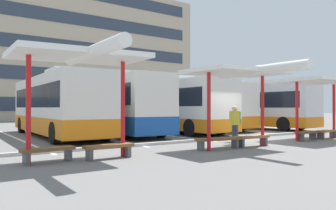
% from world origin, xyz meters
% --- Properties ---
extents(ground_plane, '(160.00, 160.00, 0.00)m').
position_xyz_m(ground_plane, '(0.00, 0.00, 0.00)').
color(ground_plane, slate).
extents(terminal_building, '(41.51, 11.53, 21.44)m').
position_xyz_m(terminal_building, '(0.03, 36.28, 9.35)').
color(terminal_building, tan).
rests_on(terminal_building, ground).
extents(coach_bus_0, '(2.79, 11.25, 3.66)m').
position_xyz_m(coach_bus_0, '(-7.23, 7.58, 1.69)').
color(coach_bus_0, silver).
rests_on(coach_bus_0, ground).
extents(coach_bus_1, '(2.97, 11.51, 3.72)m').
position_xyz_m(coach_bus_1, '(-3.85, 7.66, 1.71)').
color(coach_bus_1, silver).
rests_on(coach_bus_1, ground).
extents(coach_bus_2, '(2.58, 12.25, 3.65)m').
position_xyz_m(coach_bus_2, '(-0.11, 7.57, 1.70)').
color(coach_bus_2, silver).
rests_on(coach_bus_2, ground).
extents(coach_bus_3, '(2.70, 10.87, 3.60)m').
position_xyz_m(coach_bus_3, '(3.45, 8.41, 1.66)').
color(coach_bus_3, silver).
rests_on(coach_bus_3, ground).
extents(coach_bus_4, '(3.54, 10.83, 3.62)m').
position_xyz_m(coach_bus_4, '(7.27, 6.38, 1.69)').
color(coach_bus_4, silver).
rests_on(coach_bus_4, ground).
extents(lane_stripe_0, '(0.16, 14.00, 0.01)m').
position_xyz_m(lane_stripe_0, '(-9.36, 7.28, 0.00)').
color(lane_stripe_0, white).
rests_on(lane_stripe_0, ground).
extents(lane_stripe_1, '(0.16, 14.00, 0.01)m').
position_xyz_m(lane_stripe_1, '(-5.62, 7.28, 0.00)').
color(lane_stripe_1, white).
rests_on(lane_stripe_1, ground).
extents(lane_stripe_2, '(0.16, 14.00, 0.01)m').
position_xyz_m(lane_stripe_2, '(-1.87, 7.28, 0.00)').
color(lane_stripe_2, white).
rests_on(lane_stripe_2, ground).
extents(lane_stripe_3, '(0.16, 14.00, 0.01)m').
position_xyz_m(lane_stripe_3, '(1.87, 7.28, 0.00)').
color(lane_stripe_3, white).
rests_on(lane_stripe_3, ground).
extents(lane_stripe_4, '(0.16, 14.00, 0.01)m').
position_xyz_m(lane_stripe_4, '(5.62, 7.28, 0.00)').
color(lane_stripe_4, white).
rests_on(lane_stripe_4, ground).
extents(lane_stripe_5, '(0.16, 14.00, 0.01)m').
position_xyz_m(lane_stripe_5, '(9.36, 7.28, 0.00)').
color(lane_stripe_5, white).
rests_on(lane_stripe_5, ground).
extents(waiting_shelter_0, '(3.94, 4.27, 3.36)m').
position_xyz_m(waiting_shelter_0, '(-9.09, -1.56, 3.11)').
color(waiting_shelter_0, red).
rests_on(waiting_shelter_0, ground).
extents(bench_0, '(1.56, 0.56, 0.45)m').
position_xyz_m(bench_0, '(-9.99, -1.19, 0.33)').
color(bench_0, brown).
rests_on(bench_0, ground).
extents(bench_1, '(1.63, 0.47, 0.45)m').
position_xyz_m(bench_1, '(-8.19, -1.48, 0.33)').
color(bench_1, brown).
rests_on(bench_1, ground).
extents(waiting_shelter_1, '(4.06, 4.39, 3.20)m').
position_xyz_m(waiting_shelter_1, '(-2.84, -2.18, 2.96)').
color(waiting_shelter_1, red).
rests_on(waiting_shelter_1, ground).
extents(bench_2, '(1.97, 0.66, 0.45)m').
position_xyz_m(bench_2, '(-3.74, -1.78, 0.34)').
color(bench_2, brown).
rests_on(bench_2, ground).
extents(bench_3, '(1.67, 0.49, 0.45)m').
position_xyz_m(bench_3, '(-1.94, -1.92, 0.33)').
color(bench_3, brown).
rests_on(bench_3, ground).
extents(waiting_shelter_2, '(4.36, 5.16, 3.12)m').
position_xyz_m(waiting_shelter_2, '(3.10, -2.04, 2.90)').
color(waiting_shelter_2, red).
rests_on(waiting_shelter_2, ground).
extents(bench_4, '(1.59, 0.57, 0.45)m').
position_xyz_m(bench_4, '(2.20, -1.78, 0.33)').
color(bench_4, brown).
rests_on(bench_4, ground).
extents(bench_5, '(1.88, 0.64, 0.45)m').
position_xyz_m(bench_5, '(4.00, -1.81, 0.34)').
color(bench_5, brown).
rests_on(bench_5, ground).
extents(platform_kerb, '(44.00, 0.24, 0.12)m').
position_xyz_m(platform_kerb, '(0.00, 0.87, 0.06)').
color(platform_kerb, '#ADADA8').
rests_on(platform_kerb, ground).
extents(waiting_passenger_0, '(0.52, 0.30, 1.70)m').
position_xyz_m(waiting_passenger_0, '(-1.79, -0.76, 0.99)').
color(waiting_passenger_0, '#33384C').
rests_on(waiting_passenger_0, ground).
extents(waiting_passenger_1, '(0.50, 0.29, 1.64)m').
position_xyz_m(waiting_passenger_1, '(-1.03, -0.09, 0.95)').
color(waiting_passenger_1, '#33384C').
rests_on(waiting_passenger_1, ground).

